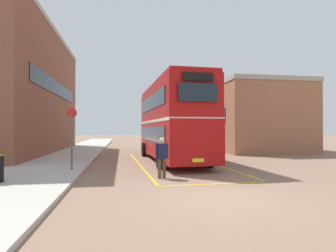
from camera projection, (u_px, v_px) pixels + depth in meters
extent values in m
plane|color=#846651|center=(158.00, 154.00, 22.15)|extent=(135.60, 135.60, 0.00)
cube|color=#B2ADA3|center=(78.00, 152.00, 23.47)|extent=(4.00, 57.60, 0.14)
cube|color=brown|center=(13.00, 93.00, 22.24)|extent=(6.63, 18.06, 9.70)
cube|color=#232D38|center=(57.00, 88.00, 22.78)|extent=(0.06, 13.73, 1.10)
cube|color=#A89E8E|center=(14.00, 31.00, 22.29)|extent=(6.75, 18.18, 0.36)
cube|color=#9E6647|center=(238.00, 120.00, 29.01)|extent=(7.33, 15.72, 5.75)
cube|color=#232D38|center=(204.00, 117.00, 28.42)|extent=(0.06, 11.95, 1.10)
cube|color=#A89E8E|center=(238.00, 91.00, 29.04)|extent=(7.45, 15.84, 0.36)
cylinder|color=black|center=(144.00, 149.00, 20.15)|extent=(0.33, 1.01, 1.00)
cylinder|color=black|center=(179.00, 149.00, 20.70)|extent=(0.33, 1.01, 1.00)
cylinder|color=black|center=(160.00, 159.00, 13.77)|extent=(0.33, 1.01, 1.00)
cylinder|color=black|center=(210.00, 158.00, 14.31)|extent=(0.33, 1.01, 1.00)
cube|color=#A80F0F|center=(171.00, 138.00, 17.24)|extent=(3.04, 10.64, 2.10)
cube|color=#A80F0F|center=(171.00, 105.00, 17.26)|extent=(3.03, 10.43, 2.10)
cube|color=#A80F0F|center=(171.00, 86.00, 17.27)|extent=(2.92, 10.32, 0.20)
cube|color=silver|center=(171.00, 122.00, 17.25)|extent=(3.07, 10.54, 0.14)
cube|color=#19232D|center=(151.00, 134.00, 16.97)|extent=(0.44, 8.63, 0.84)
cube|color=#19232D|center=(151.00, 103.00, 16.99)|extent=(0.44, 8.63, 0.84)
cube|color=#19232D|center=(191.00, 134.00, 17.51)|extent=(0.44, 8.63, 0.84)
cube|color=#19232D|center=(191.00, 103.00, 17.53)|extent=(0.44, 8.63, 0.84)
cube|color=#19232D|center=(198.00, 92.00, 12.09)|extent=(1.78, 0.13, 0.80)
cube|color=black|center=(198.00, 77.00, 12.10)|extent=(1.40, 0.11, 0.36)
cube|color=#19232D|center=(157.00, 131.00, 22.41)|extent=(2.03, 0.14, 1.00)
cube|color=yellow|center=(198.00, 160.00, 12.06)|extent=(0.52, 0.05, 0.16)
cylinder|color=black|center=(166.00, 141.00, 36.19)|extent=(0.34, 0.94, 0.92)
cylinder|color=black|center=(185.00, 140.00, 36.37)|extent=(0.34, 0.94, 0.92)
cylinder|color=black|center=(169.00, 142.00, 31.35)|extent=(0.34, 0.94, 0.92)
cylinder|color=black|center=(191.00, 142.00, 31.53)|extent=(0.34, 0.94, 0.92)
cube|color=gold|center=(178.00, 132.00, 33.87)|extent=(3.13, 8.28, 2.60)
cube|color=silver|center=(178.00, 121.00, 33.88)|extent=(2.96, 7.94, 0.12)
cube|color=#19232D|center=(168.00, 129.00, 33.79)|extent=(0.62, 6.45, 0.96)
cube|color=#19232D|center=(188.00, 129.00, 33.96)|extent=(0.62, 6.45, 0.96)
cube|color=#19232D|center=(175.00, 129.00, 37.93)|extent=(1.92, 0.22, 1.10)
cylinder|color=#473828|center=(164.00, 168.00, 11.26)|extent=(0.14, 0.14, 0.80)
cylinder|color=#473828|center=(160.00, 169.00, 11.15)|extent=(0.14, 0.14, 0.80)
cube|color=#141938|center=(162.00, 151.00, 11.21)|extent=(0.51, 0.38, 0.60)
cylinder|color=#141938|center=(167.00, 150.00, 11.33)|extent=(0.09, 0.09, 0.57)
cylinder|color=#141938|center=(157.00, 151.00, 11.09)|extent=(0.09, 0.09, 0.57)
sphere|color=beige|center=(162.00, 140.00, 11.20)|extent=(0.22, 0.22, 0.22)
cylinder|color=#4C4C51|center=(72.00, 139.00, 12.67)|extent=(0.08, 0.08, 2.77)
cylinder|color=red|center=(72.00, 113.00, 12.68)|extent=(0.43, 0.16, 0.44)
cube|color=gold|center=(139.00, 164.00, 15.76)|extent=(0.72, 12.52, 0.01)
cube|color=gold|center=(208.00, 162.00, 16.62)|extent=(0.72, 12.52, 0.01)
cube|color=gold|center=(215.00, 184.00, 10.06)|extent=(4.26, 0.32, 0.01)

